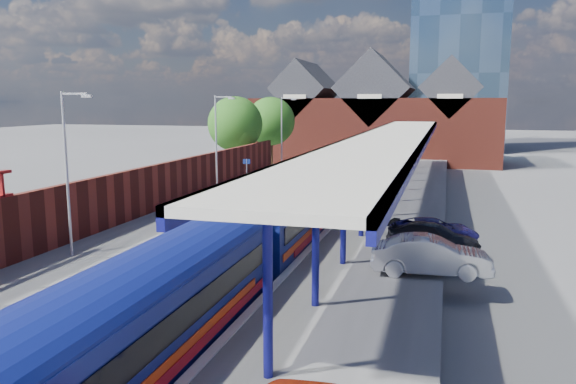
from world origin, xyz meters
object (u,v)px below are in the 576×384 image
(platform_sign, at_px, (247,170))
(parked_car_silver, at_px, (431,256))
(lamp_post_b, at_px, (69,164))
(parked_car_blue, at_px, (434,230))
(lamp_post_c, at_px, (218,140))
(parked_car_dark, at_px, (433,237))
(lamp_post_d, at_px, (283,129))
(train, at_px, (329,185))

(platform_sign, bearing_deg, parked_car_silver, -50.79)
(lamp_post_b, distance_m, parked_car_blue, 16.66)
(lamp_post_c, xyz_separation_m, parked_car_silver, (14.86, -14.55, -3.25))
(platform_sign, relative_size, parked_car_silver, 0.56)
(parked_car_blue, bearing_deg, lamp_post_b, 106.07)
(parked_car_blue, bearing_deg, lamp_post_c, 49.76)
(lamp_post_b, height_order, parked_car_blue, lamp_post_b)
(lamp_post_b, bearing_deg, lamp_post_c, 90.00)
(platform_sign, height_order, parked_car_dark, platform_sign)
(lamp_post_b, height_order, lamp_post_c, same)
(lamp_post_b, relative_size, lamp_post_d, 1.00)
(train, height_order, parked_car_dark, train)
(parked_car_silver, bearing_deg, platform_sign, 33.96)
(train, distance_m, parked_car_blue, 11.59)
(parked_car_dark, bearing_deg, parked_car_blue, 14.27)
(train, distance_m, platform_sign, 6.84)
(lamp_post_b, bearing_deg, parked_car_silver, 5.59)
(parked_car_blue, bearing_deg, lamp_post_d, 22.23)
(lamp_post_c, distance_m, parked_car_dark, 18.70)
(lamp_post_b, height_order, parked_car_silver, lamp_post_b)
(lamp_post_b, xyz_separation_m, parked_car_blue, (14.86, 6.70, -3.42))
(lamp_post_c, distance_m, parked_car_silver, 21.05)
(platform_sign, relative_size, parked_car_dark, 0.61)
(lamp_post_d, relative_size, parked_car_silver, 1.55)
(parked_car_silver, height_order, parked_car_blue, parked_car_silver)
(lamp_post_c, height_order, lamp_post_d, same)
(train, relative_size, platform_sign, 26.37)
(parked_car_silver, bearing_deg, lamp_post_c, 40.37)
(lamp_post_c, distance_m, lamp_post_d, 16.00)
(parked_car_dark, xyz_separation_m, parked_car_blue, (0.00, 1.53, -0.03))
(lamp_post_b, height_order, lamp_post_d, same)
(platform_sign, height_order, parked_car_blue, platform_sign)
(platform_sign, xyz_separation_m, parked_car_dark, (13.50, -12.83, -1.09))
(lamp_post_b, relative_size, parked_car_blue, 1.70)
(parked_car_silver, bearing_deg, lamp_post_d, 20.70)
(lamp_post_d, height_order, parked_car_silver, lamp_post_d)
(lamp_post_c, bearing_deg, platform_sign, 55.74)
(parked_car_silver, bearing_deg, parked_car_blue, -5.25)
(train, bearing_deg, parked_car_dark, -56.90)
(parked_car_dark, bearing_deg, lamp_post_d, 43.26)
(train, xyz_separation_m, parked_car_blue, (7.01, -9.22, -0.55))
(lamp_post_d, xyz_separation_m, parked_car_blue, (14.86, -25.30, -3.42))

